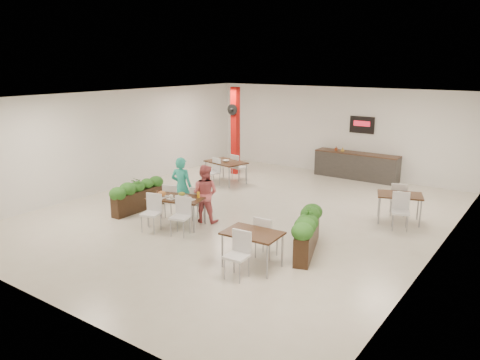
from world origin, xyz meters
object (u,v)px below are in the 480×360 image
object	(u,v)px
service_counter	(356,165)
side_table_c	(252,238)
main_table	(176,202)
planter_left	(138,193)
red_column	(235,130)
side_table_a	(226,165)
side_table_b	(400,199)
planter_right	(307,230)
diner_man	(182,187)
diner_woman	(205,193)

from	to	relation	value
service_counter	side_table_c	xyz separation A→B (m)	(1.10, -8.36, 0.13)
main_table	planter_left	xyz separation A→B (m)	(-1.71, 0.29, -0.13)
red_column	side_table_a	size ratio (longest dim) A/B	1.91
red_column	side_table_b	distance (m)	7.05
planter_right	side_table_c	world-z (taller)	planter_right
side_table_a	side_table_c	bearing A→B (deg)	-35.98
side_table_b	main_table	bearing A→B (deg)	-162.06
service_counter	planter_right	world-z (taller)	service_counter
diner_man	service_counter	bearing A→B (deg)	-124.47
red_column	planter_right	world-z (taller)	red_column
service_counter	diner_man	bearing A→B (deg)	-108.64
red_column	diner_woman	distance (m)	5.56
main_table	planter_left	bearing A→B (deg)	170.25
diner_man	side_table_c	xyz separation A→B (m)	(3.37, -1.62, -0.19)
red_column	diner_woman	world-z (taller)	red_column
side_table_b	side_table_c	size ratio (longest dim) A/B	1.01
diner_man	planter_left	bearing A→B (deg)	-0.41
service_counter	diner_woman	xyz separation A→B (m)	(-1.47, -6.73, 0.27)
red_column	side_table_a	xyz separation A→B (m)	(0.54, -1.30, -1.00)
planter_right	side_table_b	distance (m)	3.35
planter_left	side_table_c	size ratio (longest dim) A/B	1.13
service_counter	planter_left	xyz separation A→B (m)	(-3.59, -7.10, 0.01)
red_column	diner_woman	bearing A→B (deg)	-62.58
main_table	diner_man	size ratio (longest dim) A/B	1.16
planter_left	side_table_a	distance (m)	3.94
service_counter	side_table_a	distance (m)	4.69
main_table	side_table_b	size ratio (longest dim) A/B	1.14
service_counter	diner_man	world-z (taller)	service_counter
planter_right	red_column	bearing A→B (deg)	137.65
diner_man	side_table_b	distance (m)	5.75
diner_woman	planter_right	xyz separation A→B (m)	(3.13, -0.28, -0.26)
side_table_b	planter_right	bearing A→B (deg)	-127.94
service_counter	side_table_a	xyz separation A→B (m)	(-3.46, -3.17, 0.15)
side_table_a	side_table_b	distance (m)	6.18
planter_left	diner_man	bearing A→B (deg)	15.42
side_table_b	planter_left	bearing A→B (deg)	-172.49
main_table	planter_left	size ratio (longest dim) A/B	1.02
planter_left	side_table_a	bearing A→B (deg)	88.04
main_table	side_table_a	xyz separation A→B (m)	(-1.58, 4.22, 0.01)
main_table	side_table_a	bearing A→B (deg)	110.45
main_table	side_table_a	world-z (taller)	same
diner_man	diner_woman	world-z (taller)	diner_man
planter_right	side_table_c	bearing A→B (deg)	-112.41
diner_man	side_table_c	size ratio (longest dim) A/B	0.99
side_table_a	side_table_c	distance (m)	6.91
side_table_c	planter_right	bearing A→B (deg)	63.96
planter_left	main_table	bearing A→B (deg)	-9.75
side_table_a	side_table_b	xyz separation A→B (m)	(6.15, -0.67, -0.02)
side_table_b	diner_woman	bearing A→B (deg)	-165.10
main_table	side_table_b	bearing A→B (deg)	37.85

